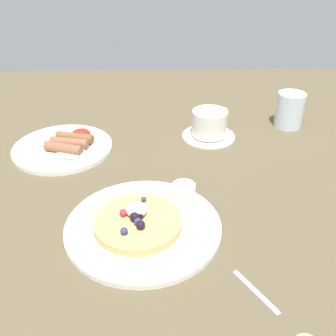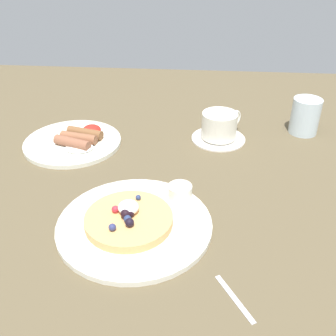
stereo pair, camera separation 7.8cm
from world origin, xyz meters
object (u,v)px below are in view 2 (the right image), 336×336
object	(u,v)px
pancake_plate	(135,225)
water_glass	(305,116)
coffee_saucer	(218,138)
coffee_cup	(220,125)
syrup_ramekin	(180,192)
breakfast_plate	(73,142)
teaspoon	(260,330)

from	to	relation	value
pancake_plate	water_glass	size ratio (longest dim) A/B	3.02
coffee_saucer	coffee_cup	bearing A→B (deg)	42.89
pancake_plate	water_glass	xyz separation A→B (cm)	(38.22, 41.41, 4.13)
syrup_ramekin	water_glass	distance (cm)	45.08
syrup_ramekin	water_glass	xyz separation A→B (cm)	(30.45, 33.17, 2.18)
pancake_plate	breakfast_plate	distance (cm)	36.06
breakfast_plate	coffee_saucer	world-z (taller)	breakfast_plate
syrup_ramekin	coffee_cup	world-z (taller)	coffee_cup
syrup_ramekin	coffee_saucer	distance (cm)	28.59
breakfast_plate	water_glass	distance (cm)	59.76
syrup_ramekin	teaspoon	bearing A→B (deg)	-66.14
pancake_plate	coffee_cup	distance (cm)	39.29
teaspoon	water_glass	xyz separation A→B (cm)	(17.99, 61.34, 4.41)
teaspoon	pancake_plate	bearing A→B (deg)	135.43
pancake_plate	syrup_ramekin	xyz separation A→B (cm)	(7.77, 8.24, 1.95)
coffee_saucer	teaspoon	bearing A→B (deg)	-85.66
breakfast_plate	water_glass	world-z (taller)	water_glass
coffee_saucer	teaspoon	distance (cm)	55.62
syrup_ramekin	coffee_cup	xyz separation A→B (cm)	(8.37, 27.40, 1.63)
coffee_cup	teaspoon	world-z (taller)	coffee_cup
coffee_cup	teaspoon	xyz separation A→B (cm)	(4.09, -55.56, -3.86)
teaspoon	syrup_ramekin	bearing A→B (deg)	113.86
pancake_plate	syrup_ramekin	distance (cm)	11.49
breakfast_plate	coffee_cup	xyz separation A→B (cm)	(36.40, 5.81, 3.59)
syrup_ramekin	coffee_saucer	bearing A→B (deg)	73.17
syrup_ramekin	teaspoon	world-z (taller)	syrup_ramekin
coffee_saucer	breakfast_plate	bearing A→B (deg)	-171.07
coffee_saucer	water_glass	bearing A→B (deg)	14.83
breakfast_plate	teaspoon	xyz separation A→B (cm)	(40.49, -49.76, -0.28)
pancake_plate	syrup_ramekin	world-z (taller)	syrup_ramekin
pancake_plate	water_glass	bearing A→B (deg)	47.30
syrup_ramekin	teaspoon	distance (cm)	30.88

